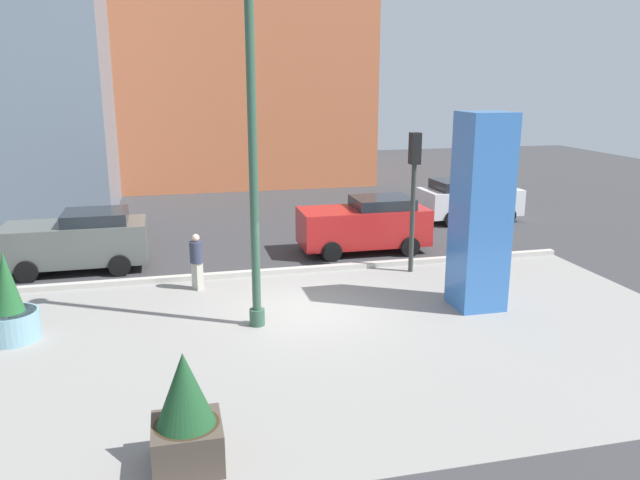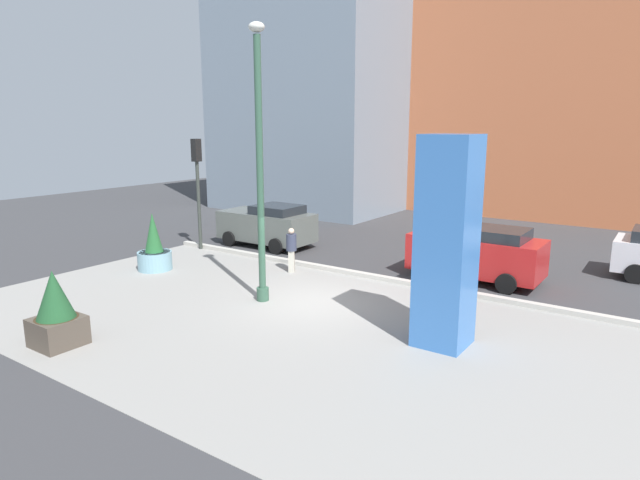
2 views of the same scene
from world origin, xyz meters
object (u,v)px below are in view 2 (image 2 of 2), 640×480
art_pillar_blue (447,243)px  car_curb_east (477,253)px  lamp_post (260,172)px  car_curb_west (267,225)px  pedestrian_on_sidewalk (291,248)px  traffic_light_far_side (474,208)px  traffic_light_corner (198,176)px  potted_plant_curbside (154,250)px  potted_plant_by_pillar (56,312)px

art_pillar_blue → car_curb_east: (-1.14, 5.71, -1.51)m
lamp_post → car_curb_east: 7.75m
car_curb_west → pedestrian_on_sidewalk: car_curb_west is taller
traffic_light_far_side → lamp_post: bearing=-148.2°
traffic_light_far_side → car_curb_east: traffic_light_far_side is taller
car_curb_east → pedestrian_on_sidewalk: car_curb_east is taller
art_pillar_blue → traffic_light_corner: (-12.09, 3.69, 0.59)m
car_curb_east → potted_plant_curbside: bearing=-152.0°
potted_plant_curbside → car_curb_east: bearing=28.0°
traffic_light_corner → traffic_light_far_side: traffic_light_corner is taller
potted_plant_curbside → traffic_light_corner: (-1.10, 3.21, 2.32)m
lamp_post → potted_plant_by_pillar: lamp_post is taller
traffic_light_corner → lamp_post: bearing=-29.3°
potted_plant_curbside → pedestrian_on_sidewalk: (4.19, 2.53, 0.15)m
art_pillar_blue → potted_plant_curbside: (-10.99, 0.48, -1.73)m
art_pillar_blue → potted_plant_by_pillar: (-7.37, -5.21, -1.61)m
potted_plant_curbside → traffic_light_far_side: traffic_light_far_side is taller
car_curb_east → traffic_light_corner: bearing=-169.6°
potted_plant_curbside → pedestrian_on_sidewalk: bearing=31.1°
car_curb_west → potted_plant_by_pillar: bearing=-75.6°
lamp_post → traffic_light_corner: size_ratio=1.72×
lamp_post → art_pillar_blue: (5.58, -0.03, -1.35)m
traffic_light_corner → car_curb_east: 11.33m
car_curb_west → pedestrian_on_sidewalk: size_ratio=2.62×
potted_plant_by_pillar → traffic_light_corner: traffic_light_corner is taller
potted_plant_by_pillar → car_curb_east: 12.56m
potted_plant_curbside → traffic_light_far_side: size_ratio=0.49×
potted_plant_curbside → car_curb_west: size_ratio=0.50×
potted_plant_curbside → pedestrian_on_sidewalk: potted_plant_curbside is taller
art_pillar_blue → potted_plant_curbside: art_pillar_blue is taller
pedestrian_on_sidewalk → car_curb_east: bearing=25.5°
traffic_light_far_side → car_curb_west: traffic_light_far_side is taller
traffic_light_far_side → pedestrian_on_sidewalk: size_ratio=2.64×
lamp_post → potted_plant_curbside: lamp_post is taller
traffic_light_corner → traffic_light_far_side: 11.60m
lamp_post → car_curb_west: lamp_post is taller
art_pillar_blue → pedestrian_on_sidewalk: 7.60m
lamp_post → potted_plant_by_pillar: bearing=-108.8°
potted_plant_by_pillar → car_curb_west: (-2.81, 10.92, 0.08)m
car_curb_east → car_curb_west: size_ratio=1.03×
potted_plant_curbside → traffic_light_far_side: bearing=14.4°
potted_plant_by_pillar → potted_plant_curbside: bearing=122.5°
potted_plant_by_pillar → pedestrian_on_sidewalk: bearing=86.1°
traffic_light_corner → potted_plant_by_pillar: bearing=-62.0°
car_curb_west → potted_plant_curbside: bearing=-98.8°
potted_plant_curbside → traffic_light_corner: size_ratio=0.45×
lamp_post → art_pillar_blue: 5.74m
art_pillar_blue → potted_plant_by_pillar: bearing=-144.7°
traffic_light_far_side → car_curb_west: 10.18m
potted_plant_curbside → traffic_light_far_side: 11.03m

